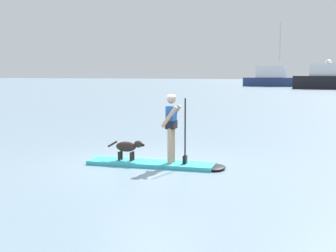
% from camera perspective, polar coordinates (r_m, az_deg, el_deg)
% --- Properties ---
extents(ground_plane, '(400.00, 400.00, 0.00)m').
position_cam_1_polar(ground_plane, '(11.40, -2.17, -5.02)').
color(ground_plane, gray).
extents(paddleboard, '(3.57, 1.31, 0.10)m').
position_cam_1_polar(paddleboard, '(11.33, -1.07, -4.84)').
color(paddleboard, '#33B2BF').
rests_on(paddleboard, ground_plane).
extents(person_paddler, '(0.64, 0.53, 1.70)m').
position_cam_1_polar(person_paddler, '(11.08, 0.50, 0.35)').
color(person_paddler, tan).
rests_on(person_paddler, paddleboard).
extents(dog, '(1.00, 0.30, 0.52)m').
position_cam_1_polar(dog, '(11.53, -5.09, -2.67)').
color(dog, '#2D231E').
rests_on(dog, paddleboard).
extents(moored_boat_center, '(12.08, 3.28, 11.80)m').
position_cam_1_polar(moored_boat_center, '(87.23, 13.29, 5.83)').
color(moored_boat_center, navy).
rests_on(moored_boat_center, ground_plane).
extents(moored_boat_far_starboard, '(12.17, 3.88, 4.55)m').
position_cam_1_polar(moored_boat_far_starboard, '(74.09, 20.06, 5.54)').
color(moored_boat_far_starboard, black).
rests_on(moored_boat_far_starboard, ground_plane).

